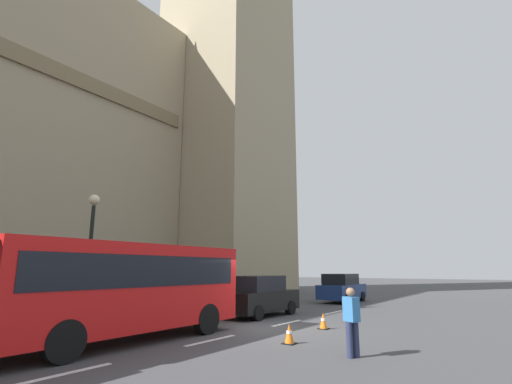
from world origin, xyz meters
TOP-DOWN VIEW (x-y plane):
  - ground_plane at (0.00, 0.00)m, footprint 160.00×160.00m
  - lane_centre_marking at (-5.28, 0.00)m, footprint 25.20×0.16m
  - sedan_lead at (2.83, 2.18)m, footprint 4.40×1.86m
  - sedan_trailing at (12.25, 1.96)m, footprint 4.40×1.86m
  - traffic_cone_west at (-2.06, -2.24)m, footprint 0.36×0.36m
  - traffic_cone_middle at (1.07, -1.88)m, footprint 0.36×0.36m
  - street_lamp at (-3.31, 6.50)m, footprint 0.44×0.44m
  - pedestrian_near_cones at (-2.67, -4.43)m, footprint 0.41×0.47m

SIDE VIEW (x-z plane):
  - ground_plane at x=0.00m, z-range 0.00..0.00m
  - lane_centre_marking at x=-5.28m, z-range 0.00..0.01m
  - traffic_cone_west at x=-2.06m, z-range -0.01..0.57m
  - traffic_cone_middle at x=1.07m, z-range -0.01..0.57m
  - pedestrian_near_cones at x=-2.67m, z-range 0.07..1.76m
  - sedan_lead at x=2.83m, z-range -0.01..1.84m
  - sedan_trailing at x=12.25m, z-range -0.01..1.84m
  - street_lamp at x=-3.31m, z-range 0.42..5.69m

